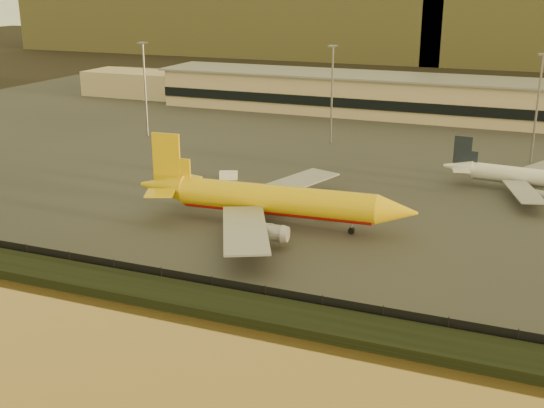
{
  "coord_description": "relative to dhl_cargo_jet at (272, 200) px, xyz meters",
  "views": [
    {
      "loc": [
        41.93,
        -89.41,
        41.11
      ],
      "look_at": [
        0.82,
        12.0,
        5.23
      ],
      "focal_mm": 45.0,
      "sensor_mm": 36.0,
      "label": 1
    }
  ],
  "objects": [
    {
      "name": "perimeter_fence",
      "position": [
        0.56,
        -28.25,
        -3.42
      ],
      "size": [
        300.0,
        0.05,
        2.2
      ],
      "primitive_type": "cube",
      "color": "black",
      "rests_on": "tarmac"
    },
    {
      "name": "white_narrowbody_jet",
      "position": [
        41.26,
        37.97,
        -1.48
      ],
      "size": [
        35.51,
        34.52,
        10.2
      ],
      "rotation": [
        0.0,
        0.0,
        -0.09
      ],
      "color": "white",
      "rests_on": "tarmac"
    },
    {
      "name": "embankment",
      "position": [
        0.56,
        -32.25,
        -4.02
      ],
      "size": [
        320.0,
        7.0,
        1.4
      ],
      "primitive_type": "cube",
      "color": "black",
      "rests_on": "ground"
    },
    {
      "name": "gse_vehicle_white",
      "position": [
        -19.62,
        23.46,
        -3.65
      ],
      "size": [
        4.25,
        3.06,
        1.74
      ],
      "primitive_type": "cube",
      "rotation": [
        0.0,
        0.0,
        0.38
      ],
      "color": "white",
      "rests_on": "tarmac"
    },
    {
      "name": "dhl_cargo_jet",
      "position": [
        0.0,
        0.0,
        0.0
      ],
      "size": [
        50.71,
        49.56,
        15.14
      ],
      "rotation": [
        0.0,
        0.0,
        0.07
      ],
      "color": "#E1B30B",
      "rests_on": "tarmac"
    },
    {
      "name": "gse_vehicle_yellow",
      "position": [
        8.27,
        6.92,
        -3.73
      ],
      "size": [
        3.58,
        1.7,
        1.59
      ],
      "primitive_type": "cube",
      "rotation": [
        0.0,
        0.0,
        -0.03
      ],
      "color": "#E1B30B",
      "rests_on": "tarmac"
    },
    {
      "name": "ground",
      "position": [
        0.56,
        -15.25,
        -4.72
      ],
      "size": [
        900.0,
        900.0,
        0.0
      ],
      "primitive_type": "plane",
      "color": "black",
      "rests_on": "ground"
    },
    {
      "name": "tarmac",
      "position": [
        0.56,
        79.75,
        -4.62
      ],
      "size": [
        320.0,
        220.0,
        0.2
      ],
      "primitive_type": "cube",
      "color": "#2D2D2D",
      "rests_on": "ground"
    },
    {
      "name": "apron_light_masts",
      "position": [
        15.56,
        59.75,
        10.98
      ],
      "size": [
        152.2,
        12.2,
        25.4
      ],
      "color": "slate",
      "rests_on": "tarmac"
    },
    {
      "name": "terminal_building",
      "position": [
        -13.96,
        110.31,
        1.52
      ],
      "size": [
        202.0,
        25.0,
        12.6
      ],
      "color": "tan",
      "rests_on": "tarmac"
    }
  ]
}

